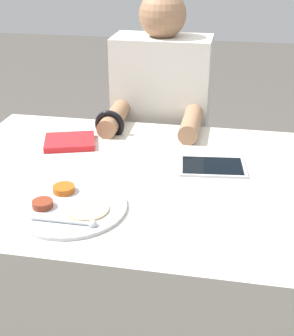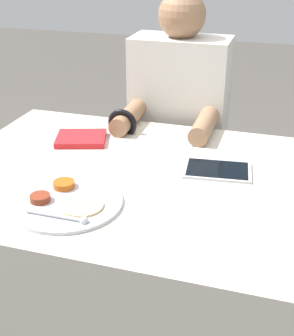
{
  "view_description": "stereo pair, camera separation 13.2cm",
  "coord_description": "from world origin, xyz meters",
  "px_view_note": "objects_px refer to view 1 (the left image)",
  "views": [
    {
      "loc": [
        0.26,
        -1.23,
        1.41
      ],
      "look_at": [
        0.05,
        -0.07,
        0.83
      ],
      "focal_mm": 50.0,
      "sensor_mm": 36.0,
      "label": 1
    },
    {
      "loc": [
        0.39,
        -1.19,
        1.41
      ],
      "look_at": [
        0.05,
        -0.07,
        0.83
      ],
      "focal_mm": 50.0,
      "sensor_mm": 36.0,
      "label": 2
    }
  ],
  "objects_px": {
    "thali_tray": "(70,206)",
    "red_notebook": "(70,142)",
    "person_diner": "(160,151)",
    "tablet_device": "(212,167)"
  },
  "relations": [
    {
      "from": "person_diner",
      "to": "tablet_device",
      "type": "bearing_deg",
      "value": -64.02
    },
    {
      "from": "thali_tray",
      "to": "tablet_device",
      "type": "distance_m",
      "value": 0.47
    },
    {
      "from": "thali_tray",
      "to": "red_notebook",
      "type": "height_order",
      "value": "thali_tray"
    },
    {
      "from": "thali_tray",
      "to": "person_diner",
      "type": "height_order",
      "value": "person_diner"
    },
    {
      "from": "tablet_device",
      "to": "person_diner",
      "type": "distance_m",
      "value": 0.58
    },
    {
      "from": "thali_tray",
      "to": "red_notebook",
      "type": "bearing_deg",
      "value": 108.95
    },
    {
      "from": "thali_tray",
      "to": "person_diner",
      "type": "relative_size",
      "value": 0.24
    },
    {
      "from": "person_diner",
      "to": "thali_tray",
      "type": "bearing_deg",
      "value": -98.16
    },
    {
      "from": "red_notebook",
      "to": "person_diner",
      "type": "xyz_separation_m",
      "value": [
        0.26,
        0.4,
        -0.19
      ]
    },
    {
      "from": "red_notebook",
      "to": "tablet_device",
      "type": "distance_m",
      "value": 0.5
    }
  ]
}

